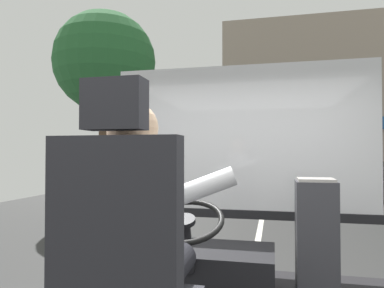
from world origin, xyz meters
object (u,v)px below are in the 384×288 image
bus_driver (137,227)px  fare_box (316,243)px  driver_seat (126,288)px  parked_car_white (344,171)px  steering_console (198,273)px  parked_car_charcoal (358,175)px

bus_driver → fare_box: bus_driver is taller
driver_seat → parked_car_white: size_ratio=0.33×
driver_seat → bus_driver: 0.23m
driver_seat → bus_driver: size_ratio=1.70×
bus_driver → steering_console: (0.00, 1.18, -0.58)m
parked_car_charcoal → parked_car_white: 4.52m
steering_console → parked_car_white: bearing=77.0°
bus_driver → driver_seat: bearing=-90.0°
parked_car_charcoal → parked_car_white: size_ratio=1.02×
driver_seat → steering_console: driver_seat is taller
bus_driver → parked_car_charcoal: 17.16m
bus_driver → parked_car_white: bearing=77.7°
parked_car_white → bus_driver: bearing=-102.3°
parked_car_charcoal → parked_car_white: (0.18, 4.52, -0.06)m
steering_console → parked_car_charcoal: (4.43, 15.37, -0.17)m
driver_seat → bus_driver: driver_seat is taller
steering_console → fare_box: bearing=7.0°
parked_car_white → fare_box: bearing=-100.8°
fare_box → parked_car_charcoal: (3.59, 15.27, -0.40)m
driver_seat → fare_box: size_ratio=1.48×
fare_box → parked_car_charcoal: bearing=76.8°
driver_seat → parked_car_white: (4.61, 21.19, -0.60)m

